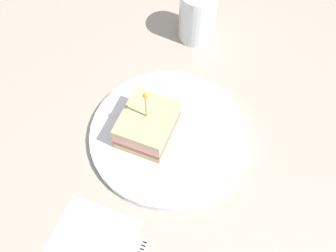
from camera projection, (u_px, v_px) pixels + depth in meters
ground_plane at (168, 140)px, 63.63cm from camera, size 99.94×99.94×2.00cm
plate at (168, 135)px, 62.20cm from camera, size 24.28×24.28×1.35cm
sandwich_half_center at (148, 124)px, 59.69cm from camera, size 11.30×11.57×9.97cm
drink_glass at (197, 17)px, 70.43cm from camera, size 6.54×6.54×9.73cm
napkin at (92, 241)px, 54.18cm from camera, size 14.75×14.53×0.15cm
fork at (123, 239)px, 54.23cm from camera, size 10.11×8.29×0.35cm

